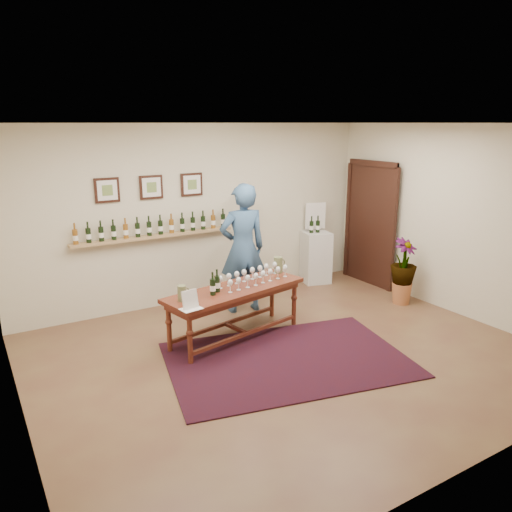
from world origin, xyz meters
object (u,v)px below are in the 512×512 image
display_pedestal (316,257)px  person (243,249)px  potted_plant (403,271)px  tasting_table (235,295)px

display_pedestal → person: (-1.83, -0.57, 0.52)m
potted_plant → person: 2.58m
tasting_table → display_pedestal: 2.79m
potted_plant → person: (-2.32, 1.04, 0.45)m
tasting_table → potted_plant: (2.90, -0.22, -0.06)m
display_pedestal → potted_plant: 1.68m
potted_plant → person: bearing=155.8°
person → tasting_table: bearing=64.3°
display_pedestal → person: person is taller
tasting_table → display_pedestal: bearing=18.5°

